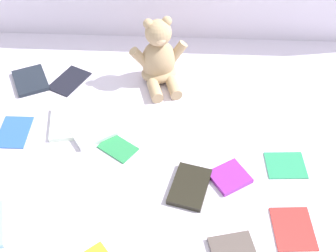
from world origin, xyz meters
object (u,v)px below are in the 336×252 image
at_px(book_case_11, 14,131).
at_px(book_case_12, 293,228).
at_px(book_case_10, 30,80).
at_px(book_case_0, 233,252).
at_px(book_case_4, 69,80).
at_px(book_case_5, 118,147).
at_px(teddy_bear, 159,59).
at_px(book_case_8, 230,177).
at_px(book_case_9, 63,123).
at_px(book_case_6, 95,130).
at_px(book_case_1, 286,165).
at_px(book_case_3, 190,186).

xyz_separation_m(book_case_11, book_case_12, (0.77, -0.29, 0.00)).
distance_m(book_case_10, book_case_11, 0.23).
height_order(book_case_0, book_case_4, book_case_0).
bearing_deg(book_case_0, book_case_5, 31.21).
relative_size(teddy_bear, book_case_10, 1.72).
relative_size(book_case_8, book_case_9, 0.69).
xyz_separation_m(book_case_6, book_case_8, (0.38, -0.15, -0.00)).
bearing_deg(book_case_1, book_case_11, 80.03).
height_order(book_case_3, book_case_6, same).
bearing_deg(book_case_4, book_case_5, -29.11).
bearing_deg(book_case_6, book_case_4, -6.22).
xyz_separation_m(teddy_bear, book_case_1, (0.37, -0.35, -0.08)).
xyz_separation_m(teddy_bear, book_case_12, (0.36, -0.55, -0.08)).
distance_m(book_case_4, book_case_12, 0.84).
bearing_deg(book_case_12, book_case_5, 148.53).
distance_m(teddy_bear, book_case_0, 0.66).
bearing_deg(book_case_10, book_case_1, 131.93).
bearing_deg(book_case_3, book_case_8, 32.95).
bearing_deg(book_case_6, book_case_1, -135.37).
bearing_deg(book_case_8, book_case_6, -144.30).
xyz_separation_m(book_case_0, book_case_6, (-0.38, 0.37, 0.00)).
height_order(teddy_bear, book_case_4, teddy_bear).
distance_m(book_case_3, book_case_11, 0.55).
bearing_deg(teddy_bear, book_case_3, -92.75).
bearing_deg(book_case_4, book_case_10, -149.39).
relative_size(book_case_8, book_case_12, 0.78).
relative_size(book_case_3, book_case_12, 1.10).
distance_m(book_case_3, book_case_4, 0.58).
xyz_separation_m(book_case_5, book_case_11, (-0.31, 0.05, -0.00)).
relative_size(book_case_1, book_case_10, 0.80).
height_order(book_case_8, book_case_11, book_case_8).
xyz_separation_m(book_case_6, book_case_11, (-0.24, -0.01, -0.00)).
xyz_separation_m(book_case_3, book_case_6, (-0.28, 0.19, 0.00)).
xyz_separation_m(book_case_4, book_case_9, (0.02, -0.20, 0.00)).
relative_size(book_case_5, book_case_11, 0.80).
bearing_deg(book_case_4, book_case_9, -57.51).
bearing_deg(book_case_12, book_case_6, 146.78).
bearing_deg(book_case_4, book_case_8, -10.38).
bearing_deg(book_case_0, book_case_1, -44.01).
xyz_separation_m(book_case_4, book_case_11, (-0.12, -0.24, -0.00)).
xyz_separation_m(book_case_0, book_case_9, (-0.48, 0.39, 0.00)).
distance_m(book_case_5, book_case_6, 0.10).
distance_m(book_case_10, book_case_12, 0.93).
bearing_deg(book_case_1, book_case_6, 75.97).
height_order(book_case_6, book_case_10, book_case_6).
height_order(book_case_3, book_case_12, book_case_3).
xyz_separation_m(book_case_4, book_case_6, (0.12, -0.22, 0.00)).
distance_m(book_case_1, book_case_11, 0.78).
bearing_deg(book_case_10, book_case_5, 113.36).
xyz_separation_m(book_case_0, book_case_1, (0.16, 0.27, -0.00)).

